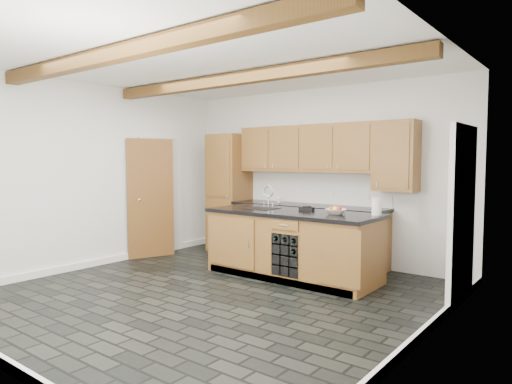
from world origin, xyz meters
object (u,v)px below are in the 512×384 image
(fruit_bowl, at_px, (336,211))
(paper_towel, at_px, (377,207))
(kitchen_scale, at_px, (307,208))
(island, at_px, (292,244))

(fruit_bowl, relative_size, paper_towel, 1.25)
(kitchen_scale, distance_m, fruit_bowl, 0.54)
(fruit_bowl, distance_m, paper_towel, 0.53)
(island, bearing_deg, kitchen_scale, 61.87)
(kitchen_scale, height_order, fruit_bowl, fruit_bowl)
(kitchen_scale, bearing_deg, paper_towel, -6.86)
(island, xyz_separation_m, fruit_bowl, (0.64, 0.08, 0.50))
(fruit_bowl, height_order, paper_towel, paper_towel)
(fruit_bowl, xyz_separation_m, paper_towel, (0.48, 0.20, 0.08))
(island, distance_m, kitchen_scale, 0.55)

